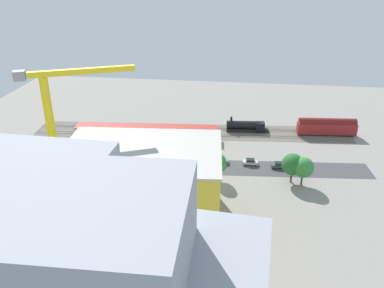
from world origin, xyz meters
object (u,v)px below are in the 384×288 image
Objects in this scene: locomotive at (247,126)px; street_tree_0 at (182,158)px; parked_car_4 at (166,157)px; street_tree_1 at (218,161)px; parked_car_1 at (250,162)px; parked_car_5 at (137,156)px; parked_car_6 at (110,154)px; street_tree_2 at (293,164)px; parked_car_2 at (220,160)px; box_truck_1 at (129,172)px; platform_canopy_near at (147,127)px; parked_car_0 at (279,165)px; box_truck_0 at (163,175)px; passenger_coach at (327,126)px; street_tree_4 at (83,149)px; parked_car_3 at (194,158)px; construction_building at (143,187)px; street_tree_3 at (303,167)px; traffic_light at (133,141)px; tower_crane at (60,126)px; street_tree_5 at (219,165)px.

locomotive is 1.95× the size of street_tree_0.
street_tree_1 is (-15.40, 9.78, 4.66)m from parked_car_4.
parked_car_1 is 32.68m from parked_car_5.
parked_car_6 is 52.03m from street_tree_2.
box_truck_1 is (23.21, 11.68, 0.91)m from parked_car_2.
platform_canopy_near reaches higher than parked_car_2.
street_tree_0 reaches higher than parked_car_2.
parked_car_1 reaches higher than parked_car_0.
parked_car_1 reaches higher than parked_car_2.
box_truck_0 reaches higher than parked_car_0.
passenger_coach is 2.26× the size of street_tree_4.
platform_canopy_near is at bearing -19.81° from parked_car_0.
parked_car_6 is at bearing 0.85° from parked_car_3.
street_tree_0 is at bearing -165.19° from box_truck_1.
platform_canopy_near is at bearing -29.64° from parked_car_2.
parked_car_0 is (16.72, 24.85, -2.36)m from passenger_coach.
street_tree_4 reaches higher than parked_car_5.
box_truck_1 reaches higher than parked_car_6.
passenger_coach is 66.77m from box_truck_1.
parked_car_3 is 16.62m from parked_car_5.
street_tree_0 is at bearing 152.32° from parked_car_5.
construction_building is 4.20× the size of street_tree_3.
parked_car_1 is at bearing -155.88° from street_tree_0.
parked_car_4 is 38.41m from street_tree_3.
traffic_light reaches higher than box_truck_1.
tower_crane is at bearing 27.57° from box_truck_0.
street_tree_5 is at bearing 136.46° from platform_canopy_near.
parked_car_2 is 32.22m from parked_car_6.
street_tree_4 reaches higher than locomotive.
street_tree_3 is at bearing 121.07° from parked_car_0.
box_truck_1 is (31.78, 11.70, 0.92)m from parked_car_1.
tower_crane is 3.52× the size of box_truck_1.
street_tree_1 reaches higher than box_truck_0.
street_tree_4 is at bearing 30.48° from parked_car_5.
traffic_light is at bearing -80.24° from box_truck_1.
street_tree_1 is (-24.33, 23.35, 1.49)m from platform_canopy_near.
platform_canopy_near is 16.41m from parked_car_6.
construction_building is at bearing 116.02° from box_truck_1.
parked_car_4 is at bearing 123.32° from platform_canopy_near.
parked_car_5 is at bearing 1.73° from parked_car_3.
construction_building is 5.07× the size of street_tree_5.
parked_car_5 is at bearing -0.76° from parked_car_0.
street_tree_2 is at bearing 141.53° from parked_car_1.
street_tree_3 is at bearing 153.28° from platform_canopy_near.
street_tree_1 is at bearing 27.62° from parked_car_0.
parked_car_3 is 0.98× the size of parked_car_6.
street_tree_0 is (-13.80, -3.65, 3.43)m from box_truck_1.
street_tree_3 reaches higher than parked_car_5.
passenger_coach is 0.59× the size of construction_building.
parked_car_6 is at bearing -16.13° from street_tree_1.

